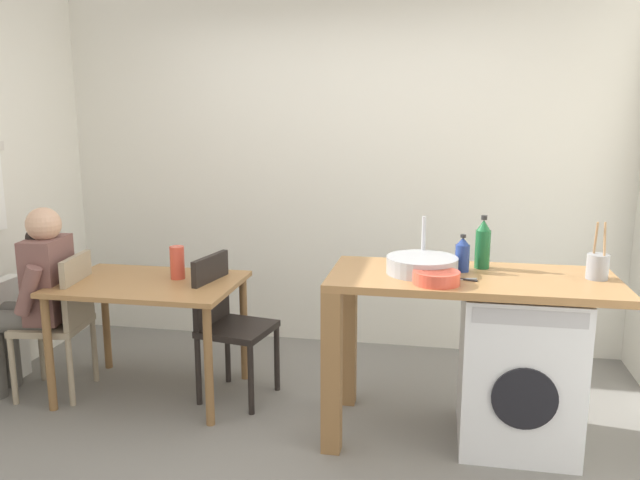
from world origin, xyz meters
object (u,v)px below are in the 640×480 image
(chair_person_seat, at_px, (63,317))
(bottle_tall_green, at_px, (462,255))
(bottle_squat_brown, at_px, (483,244))
(seated_person, at_px, (36,291))
(vase, at_px, (177,262))
(chair_opposite, at_px, (227,319))
(dining_table, at_px, (150,296))
(mixing_bowl, at_px, (436,277))
(utensil_crock, at_px, (598,266))
(washing_machine, at_px, (518,367))

(chair_person_seat, relative_size, bottle_tall_green, 4.44)
(bottle_tall_green, bearing_deg, bottle_squat_brown, 40.52)
(seated_person, distance_m, vase, 0.90)
(vase, bearing_deg, chair_opposite, -6.34)
(seated_person, height_order, vase, seated_person)
(dining_table, distance_m, bottle_squat_brown, 2.03)
(seated_person, relative_size, mixing_bowl, 5.08)
(chair_opposite, relative_size, seated_person, 0.75)
(dining_table, height_order, seated_person, seated_person)
(mixing_bowl, distance_m, utensil_crock, 0.85)
(seated_person, bearing_deg, washing_machine, -99.21)
(utensil_crock, bearing_deg, bottle_tall_green, 176.89)
(dining_table, relative_size, chair_opposite, 1.22)
(bottle_tall_green, distance_m, bottle_squat_brown, 0.15)
(seated_person, bearing_deg, utensil_crock, -98.11)
(bottle_tall_green, distance_m, vase, 1.75)
(mixing_bowl, bearing_deg, dining_table, 167.42)
(mixing_bowl, relative_size, utensil_crock, 0.79)
(washing_machine, relative_size, mixing_bowl, 3.64)
(chair_opposite, distance_m, vase, 0.47)
(chair_person_seat, xyz_separation_m, washing_machine, (2.74, -0.10, -0.08))
(bottle_squat_brown, bearing_deg, vase, 176.64)
(washing_machine, bearing_deg, chair_opposite, 171.53)
(bottle_tall_green, relative_size, utensil_crock, 0.68)
(chair_opposite, relative_size, bottle_squat_brown, 3.06)
(mixing_bowl, xyz_separation_m, vase, (-1.60, 0.49, -0.11))
(dining_table, xyz_separation_m, chair_opposite, (0.48, 0.06, -0.14))
(seated_person, height_order, washing_machine, seated_person)
(chair_person_seat, xyz_separation_m, seated_person, (-0.16, -0.02, 0.16))
(chair_person_seat, relative_size, utensil_crock, 3.00)
(bottle_squat_brown, relative_size, mixing_bowl, 1.25)
(washing_machine, relative_size, bottle_tall_green, 4.25)
(mixing_bowl, bearing_deg, bottle_tall_green, 64.99)
(dining_table, bearing_deg, bottle_tall_green, -3.13)
(seated_person, height_order, bottle_tall_green, seated_person)
(seated_person, xyz_separation_m, utensil_crock, (3.27, -0.03, 0.32))
(bottle_squat_brown, bearing_deg, dining_table, 179.76)
(washing_machine, height_order, vase, vase)
(chair_person_seat, height_order, bottle_tall_green, bottle_tall_green)
(washing_machine, relative_size, utensil_crock, 2.87)
(chair_person_seat, distance_m, vase, 0.80)
(chair_opposite, bearing_deg, seated_person, -70.99)
(washing_machine, height_order, bottle_tall_green, bottle_tall_green)
(dining_table, bearing_deg, utensil_crock, -3.13)
(dining_table, bearing_deg, mixing_bowl, -12.58)
(seated_person, xyz_separation_m, mixing_bowl, (2.45, -0.28, 0.29))
(chair_person_seat, xyz_separation_m, mixing_bowl, (2.29, -0.30, 0.45))
(mixing_bowl, bearing_deg, vase, 162.95)
(chair_opposite, relative_size, utensil_crock, 3.00)
(vase, bearing_deg, mixing_bowl, -17.05)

